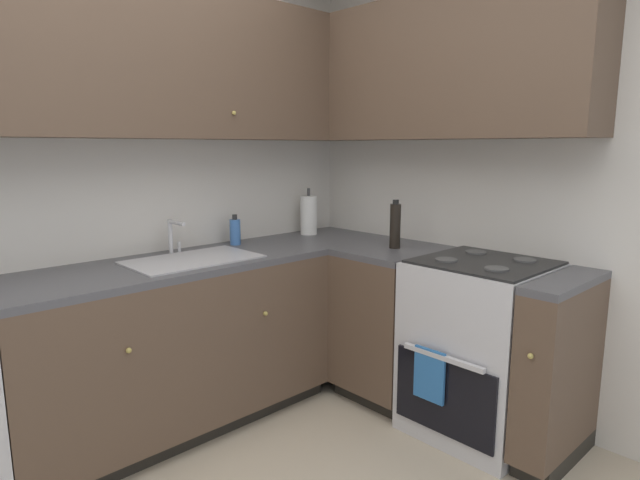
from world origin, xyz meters
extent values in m
cube|color=silver|center=(0.00, 1.45, 1.28)|extent=(3.76, 0.05, 2.55)
cube|color=silver|center=(1.86, 0.00, 1.28)|extent=(0.05, 2.95, 2.55)
cube|color=brown|center=(0.40, 1.13, 0.48)|extent=(1.65, 0.60, 0.77)
cube|color=black|center=(0.40, 1.16, 0.04)|extent=(1.65, 0.54, 0.09)
sphere|color=tan|center=(0.04, 0.81, 0.62)|extent=(0.02, 0.02, 0.02)
sphere|color=tan|center=(0.77, 0.81, 0.62)|extent=(0.02, 0.02, 0.02)
cube|color=#4C4C51|center=(0.40, 1.13, 0.88)|extent=(2.86, 0.60, 0.03)
cube|color=brown|center=(1.53, 0.58, 0.48)|extent=(0.60, 0.48, 0.77)
cube|color=black|center=(1.56, 0.58, 0.04)|extent=(0.54, 0.48, 0.09)
cube|color=brown|center=(1.53, -0.39, 0.48)|extent=(0.60, 0.18, 0.77)
cube|color=black|center=(1.56, -0.39, 0.04)|extent=(0.54, 0.18, 0.09)
sphere|color=tan|center=(1.22, -0.39, 0.62)|extent=(0.02, 0.02, 0.02)
cube|color=#4C4C51|center=(1.53, 0.58, 0.88)|extent=(0.60, 0.48, 0.03)
cube|color=#4C4C51|center=(1.53, -0.39, 0.88)|extent=(0.60, 0.18, 0.03)
cube|color=silver|center=(1.55, 0.02, 0.45)|extent=(0.64, 0.62, 0.90)
cube|color=black|center=(1.23, 0.02, 0.29)|extent=(0.02, 0.55, 0.38)
cube|color=silver|center=(1.20, 0.02, 0.49)|extent=(0.02, 0.43, 0.02)
cube|color=black|center=(1.55, 0.02, 0.90)|extent=(0.59, 0.60, 0.01)
cube|color=silver|center=(1.86, 0.02, 0.97)|extent=(0.03, 0.60, 0.15)
cylinder|color=#4C4C4C|center=(1.41, -0.11, 0.91)|extent=(0.11, 0.11, 0.01)
cylinder|color=#4C4C4C|center=(1.41, 0.16, 0.91)|extent=(0.11, 0.11, 0.01)
cylinder|color=#4C4C4C|center=(1.69, -0.11, 0.91)|extent=(0.11, 0.11, 0.01)
cylinder|color=#4C4C4C|center=(1.69, 0.16, 0.91)|extent=(0.11, 0.11, 0.01)
cube|color=#2D6BB2|center=(1.20, 0.09, 0.38)|extent=(0.02, 0.17, 0.26)
cube|color=brown|center=(0.24, 1.27, 1.89)|extent=(2.54, 0.32, 0.75)
sphere|color=tan|center=(0.80, 1.10, 1.65)|extent=(0.02, 0.02, 0.02)
cube|color=brown|center=(1.67, 0.50, 1.89)|extent=(0.32, 1.85, 0.75)
cube|color=#B7B7BC|center=(0.52, 1.10, 0.90)|extent=(0.65, 0.40, 0.01)
cube|color=gray|center=(0.52, 1.10, 0.85)|extent=(0.60, 0.36, 0.09)
cube|color=#99999E|center=(0.52, 1.10, 0.86)|extent=(0.02, 0.35, 0.06)
cylinder|color=silver|center=(0.52, 1.33, 0.99)|extent=(0.02, 0.02, 0.19)
cylinder|color=silver|center=(0.52, 1.25, 1.07)|extent=(0.02, 0.15, 0.02)
cylinder|color=silver|center=(0.57, 1.33, 0.93)|extent=(0.02, 0.02, 0.06)
cylinder|color=#3F72BF|center=(0.93, 1.31, 0.97)|extent=(0.06, 0.06, 0.15)
cylinder|color=#262626|center=(0.93, 1.31, 1.06)|extent=(0.03, 0.03, 0.03)
cylinder|color=white|center=(1.50, 1.29, 1.02)|extent=(0.11, 0.11, 0.26)
cylinder|color=#3F3F3F|center=(1.50, 1.29, 1.04)|extent=(0.02, 0.02, 0.32)
cylinder|color=black|center=(1.53, 0.58, 1.02)|extent=(0.06, 0.06, 0.25)
cylinder|color=black|center=(1.53, 0.58, 1.16)|extent=(0.03, 0.03, 0.02)
camera|label=1|loc=(-0.82, -1.28, 1.47)|focal=29.49mm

